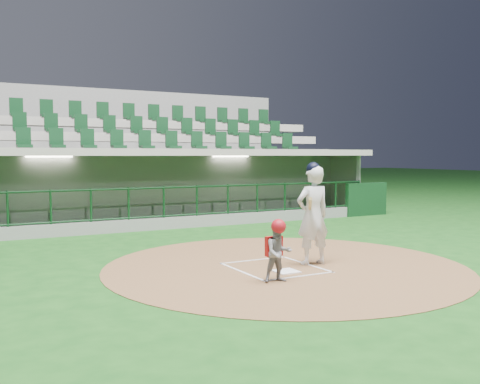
% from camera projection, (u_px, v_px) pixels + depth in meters
% --- Properties ---
extents(ground, '(120.00, 120.00, 0.00)m').
position_uv_depth(ground, '(267.00, 266.00, 10.73)').
color(ground, '#134514').
rests_on(ground, ground).
extents(dirt_circle, '(7.20, 7.20, 0.01)m').
position_uv_depth(dirt_circle, '(285.00, 266.00, 10.69)').
color(dirt_circle, brown).
rests_on(dirt_circle, ground).
extents(home_plate, '(0.43, 0.43, 0.02)m').
position_uv_depth(home_plate, '(286.00, 271.00, 10.11)').
color(home_plate, white).
rests_on(home_plate, dirt_circle).
extents(batter_box_chalk, '(1.55, 1.80, 0.01)m').
position_uv_depth(batter_box_chalk, '(275.00, 268.00, 10.46)').
color(batter_box_chalk, white).
rests_on(batter_box_chalk, ground).
extents(dugout_structure, '(16.40, 3.70, 3.00)m').
position_uv_depth(dugout_structure, '(148.00, 193.00, 17.60)').
color(dugout_structure, slate).
rests_on(dugout_structure, ground).
extents(seating_deck, '(17.00, 6.72, 5.15)m').
position_uv_depth(seating_deck, '(118.00, 176.00, 20.21)').
color(seating_deck, gray).
rests_on(seating_deck, ground).
extents(batter, '(0.91, 0.90, 2.07)m').
position_uv_depth(batter, '(313.00, 214.00, 10.74)').
color(batter, silver).
rests_on(batter, dirt_circle).
extents(catcher, '(0.56, 0.47, 1.10)m').
position_uv_depth(catcher, '(278.00, 250.00, 9.29)').
color(catcher, gray).
rests_on(catcher, dirt_circle).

